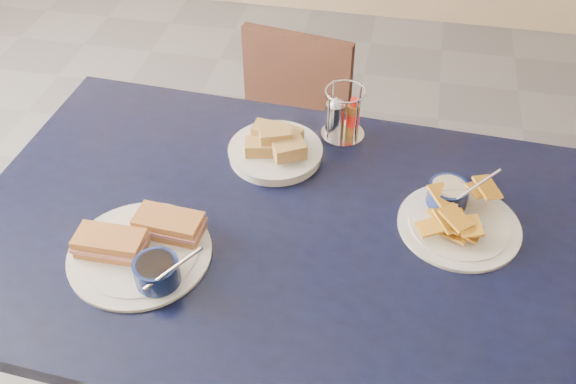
% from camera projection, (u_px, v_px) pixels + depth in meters
% --- Properties ---
extents(dining_table, '(1.38, 0.96, 0.75)m').
position_uv_depth(dining_table, '(271.00, 244.00, 1.43)').
color(dining_table, black).
rests_on(dining_table, ground).
extents(chair_far, '(0.42, 0.40, 0.77)m').
position_uv_depth(chair_far, '(284.00, 135.00, 2.13)').
color(chair_far, black).
rests_on(chair_far, ground).
extents(sandwich_plate, '(0.31, 0.30, 0.12)m').
position_uv_depth(sandwich_plate, '(143.00, 248.00, 1.31)').
color(sandwich_plate, white).
rests_on(sandwich_plate, dining_table).
extents(plantain_plate, '(0.26, 0.26, 0.12)m').
position_uv_depth(plantain_plate, '(455.00, 213.00, 1.39)').
color(plantain_plate, white).
rests_on(plantain_plate, dining_table).
extents(bread_basket, '(0.23, 0.23, 0.08)m').
position_uv_depth(bread_basket, '(276.00, 148.00, 1.55)').
color(bread_basket, white).
rests_on(bread_basket, dining_table).
extents(condiment_caddy, '(0.11, 0.11, 0.14)m').
position_uv_depth(condiment_caddy, '(342.00, 116.00, 1.59)').
color(condiment_caddy, silver).
rests_on(condiment_caddy, dining_table).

